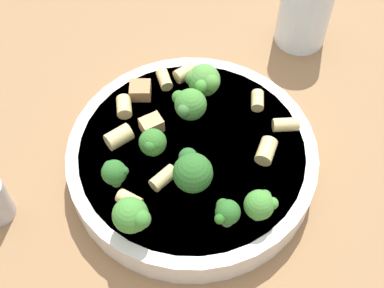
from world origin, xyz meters
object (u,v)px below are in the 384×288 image
broccoli_floret_4 (190,104)px  rigatoni_0 (119,137)px  pasta_bowl (192,158)px  rigatoni_4 (285,122)px  chicken_chunk_0 (152,125)px  broccoli_floret_3 (260,205)px  broccoli_floret_6 (114,172)px  rigatoni_7 (164,79)px  drinking_glass (304,14)px  rigatoni_8 (163,178)px  rigatoni_1 (257,100)px  rigatoni_2 (129,200)px  broccoli_floret_0 (204,81)px  broccoli_floret_1 (153,143)px  broccoli_floret_2 (132,217)px  rigatoni_3 (266,151)px  broccoli_floret_5 (192,172)px  rigatoni_5 (185,73)px  rigatoni_6 (124,107)px  chicken_chunk_1 (140,90)px  broccoli_floret_7 (227,212)px

broccoli_floret_4 → rigatoni_0: size_ratio=1.47×
pasta_bowl → rigatoni_4: size_ratio=9.69×
rigatoni_4 → chicken_chunk_0: (0.13, -0.03, 0.00)m
broccoli_floret_3 → broccoli_floret_6: size_ratio=1.09×
rigatoni_7 → drinking_glass: drinking_glass is taller
broccoli_floret_3 → drinking_glass: size_ratio=0.38×
broccoli_floret_3 → rigatoni_8: 0.10m
rigatoni_1 → rigatoni_2: (0.15, 0.08, 0.00)m
broccoli_floret_0 → broccoli_floret_1: (0.07, 0.06, -0.00)m
broccoli_floret_2 → drinking_glass: size_ratio=0.42×
broccoli_floret_0 → rigatoni_3: size_ratio=1.50×
broccoli_floret_5 → rigatoni_0: bearing=-51.1°
rigatoni_5 → rigatoni_0: bearing=37.4°
rigatoni_6 → chicken_chunk_1: size_ratio=1.00×
broccoli_floret_7 → rigatoni_2: 0.09m
broccoli_floret_4 → rigatoni_2: 0.12m
broccoli_floret_7 → chicken_chunk_0: size_ratio=1.41×
broccoli_floret_5 → chicken_chunk_0: broccoli_floret_5 is taller
broccoli_floret_4 → chicken_chunk_0: broccoli_floret_4 is taller
broccoli_floret_3 → drinking_glass: (-0.14, -0.24, -0.02)m
broccoli_floret_0 → rigatoni_4: size_ratio=1.46×
rigatoni_0 → broccoli_floret_5: bearing=128.9°
rigatoni_1 → rigatoni_7: 0.10m
pasta_bowl → broccoli_floret_6: (0.08, 0.02, 0.03)m
broccoli_floret_2 → broccoli_floret_7: 0.08m
broccoli_floret_0 → rigatoni_3: (-0.04, 0.09, -0.01)m
broccoli_floret_7 → broccoli_floret_2: bearing=-10.5°
chicken_chunk_0 → chicken_chunk_1: size_ratio=0.98×
broccoli_floret_0 → chicken_chunk_1: bearing=-14.4°
rigatoni_8 → drinking_glass: 0.28m
rigatoni_0 → rigatoni_1: 0.15m
broccoli_floret_2 → rigatoni_3: size_ratio=1.57×
rigatoni_4 → broccoli_floret_3: bearing=56.2°
broccoli_floret_0 → rigatoni_8: 0.12m
broccoli_floret_5 → broccoli_floret_4: bearing=-103.7°
broccoli_floret_5 → broccoli_floret_2: bearing=24.0°
rigatoni_2 → broccoli_floret_0: bearing=-133.1°
rigatoni_0 → rigatoni_5: size_ratio=1.09×
rigatoni_4 → pasta_bowl: bearing=1.6°
broccoli_floret_2 → rigatoni_1: broccoli_floret_2 is taller
broccoli_floret_7 → rigatoni_7: (0.01, -0.18, -0.01)m
rigatoni_1 → rigatoni_8: size_ratio=0.81×
chicken_chunk_0 → drinking_glass: size_ratio=0.23×
rigatoni_5 → broccoli_floret_6: bearing=48.8°
rigatoni_1 → rigatoni_7: (0.09, -0.05, 0.00)m
rigatoni_0 → rigatoni_1: rigatoni_0 is taller
broccoli_floret_2 → drinking_glass: 0.34m
rigatoni_8 → rigatoni_0: bearing=-60.7°
broccoli_floret_5 → broccoli_floret_6: bearing=-19.1°
pasta_bowl → rigatoni_5: (-0.02, -0.09, 0.02)m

